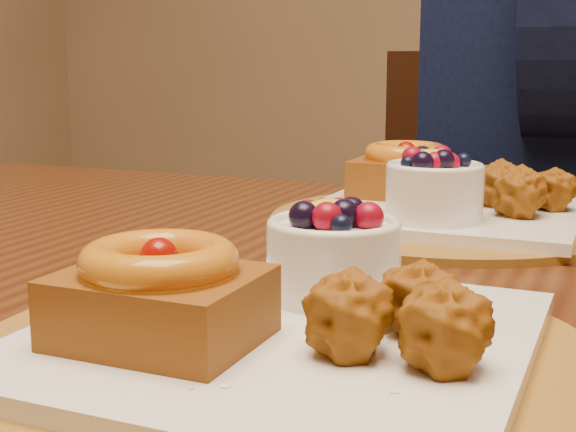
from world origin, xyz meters
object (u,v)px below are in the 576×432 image
object	(u,v)px
dining_table	(385,360)
place_setting_near	(281,318)
chair_far	(471,285)
diner	(564,115)
place_setting_far	(442,200)

from	to	relation	value
dining_table	place_setting_near	xyz separation A→B (m)	(-0.00, -0.22, 0.10)
chair_far	diner	world-z (taller)	diner
dining_table	diner	distance (m)	0.66
place_setting_far	chair_far	bearing A→B (deg)	96.59
dining_table	place_setting_far	bearing A→B (deg)	90.89
place_setting_far	chair_far	size ratio (longest dim) A/B	0.40
dining_table	chair_far	distance (m)	0.82
place_setting_far	diner	world-z (taller)	diner
dining_table	chair_far	xyz separation A→B (m)	(-0.07, 0.80, -0.15)
dining_table	diner	bearing A→B (deg)	82.52
dining_table	diner	xyz separation A→B (m)	(0.08, 0.63, 0.17)
chair_far	place_setting_far	bearing A→B (deg)	-75.69
dining_table	diner	size ratio (longest dim) A/B	2.01
place_setting_far	chair_far	distance (m)	0.64
chair_far	diner	bearing A→B (deg)	-39.81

